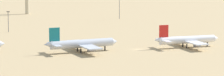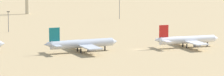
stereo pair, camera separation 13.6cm
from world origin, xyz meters
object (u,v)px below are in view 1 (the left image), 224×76
Objects in this scene: light_pole_west at (8,20)px; light_pole_east at (119,6)px; parked_jet_red_3 at (187,40)px; parked_jet_teal_2 at (81,44)px.

light_pole_east is at bearing 31.31° from light_pole_west.
parked_jet_teal_2 is at bearing 176.15° from parked_jet_red_3.
parked_jet_red_3 is at bearing -92.98° from light_pole_east.
light_pole_east is at bearing 84.14° from parked_jet_red_3.
light_pole_west is 102.14m from light_pole_east.
parked_jet_teal_2 is 89.33m from light_pole_west.
light_pole_east is (87.25, 53.07, 1.94)m from light_pole_west.
light_pole_east is at bearing 58.55° from parked_jet_teal_2.
parked_jet_teal_2 is 1.05× the size of parked_jet_red_3.
parked_jet_teal_2 is at bearing -114.04° from light_pole_east.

